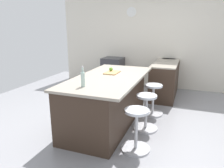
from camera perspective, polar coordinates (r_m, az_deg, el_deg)
ground_plane at (r=4.43m, az=1.78°, el=-8.81°), size 7.07×7.07×0.00m
interior_partition_left at (r=6.59m, az=9.33°, el=12.19°), size 0.15×5.44×2.95m
sink_cabinet at (r=6.29m, az=14.49°, el=2.34°), size 2.59×0.60×1.17m
oven_range at (r=6.64m, az=0.27°, el=3.33°), size 0.60×0.61×0.86m
kitchen_island at (r=4.02m, az=-1.31°, el=-4.24°), size 2.26×1.13×0.92m
stool_by_window at (r=4.54m, az=10.86°, el=-4.34°), size 0.44×0.44×0.64m
stool_middle at (r=3.88m, az=9.04°, el=-7.70°), size 0.44×0.44×0.64m
stool_near_camera at (r=3.25m, az=6.45°, el=-12.38°), size 0.44×0.44×0.64m
cutting_board at (r=4.15m, az=0.02°, el=3.08°), size 0.36×0.24×0.02m
apple_green at (r=4.25m, az=-0.28°, el=4.01°), size 0.07×0.07×0.07m
water_bottle at (r=3.22m, az=-7.76°, el=1.42°), size 0.06×0.06×0.31m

